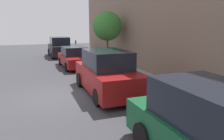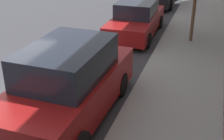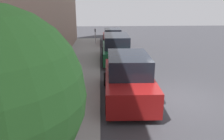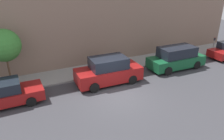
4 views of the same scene
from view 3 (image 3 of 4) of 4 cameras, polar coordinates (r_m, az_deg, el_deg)
The scene contains 6 objects.
ground_plane at distance 10.27m, azimuth 16.99°, elevation -7.13°, with size 60.00×60.00×0.00m, color #38383D.
sidewalk at distance 9.73m, azimuth -10.74°, elevation -7.57°, with size 2.57×32.00×0.15m.
parked_sedan_nearest at distance 22.28m, azimuth 0.13°, elevation 8.65°, with size 1.92×4.52×1.54m.
parked_minivan_second at distance 15.72m, azimuth 1.09°, elevation 5.65°, with size 2.02×4.93×1.90m.
parked_suv_third at distance 9.62m, azimuth 4.19°, elevation -2.09°, with size 2.09×4.85×1.98m.
parking_meter_near at distance 21.88m, azimuth -4.41°, elevation 9.31°, with size 0.11×0.15×1.47m.
Camera 3 is at (3.45, 8.74, 4.14)m, focal length 35.00 mm.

